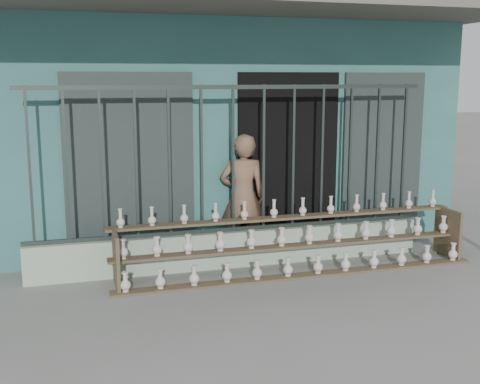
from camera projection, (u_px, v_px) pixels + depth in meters
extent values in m
plane|color=slate|center=(267.00, 302.00, 6.34)|extent=(60.00, 60.00, 0.00)
cube|color=#306562|center=(185.00, 122.00, 10.10)|extent=(7.00, 5.00, 3.20)
cube|color=black|center=(287.00, 163.00, 8.08)|extent=(1.40, 0.12, 2.40)
cube|color=#1F2A29|center=(130.00, 170.00, 7.47)|extent=(1.60, 0.08, 2.40)
cube|color=#1F2A29|center=(381.00, 160.00, 8.43)|extent=(1.20, 0.08, 2.40)
cube|color=#59544C|center=(235.00, 5.00, 6.89)|extent=(7.40, 2.00, 0.12)
cube|color=#9DB49A|center=(233.00, 248.00, 7.53)|extent=(5.00, 0.20, 0.45)
cube|color=#283330|center=(30.00, 167.00, 6.67)|extent=(0.03, 0.03, 1.80)
cube|color=#283330|center=(66.00, 166.00, 6.78)|extent=(0.03, 0.03, 1.80)
cube|color=#283330|center=(102.00, 165.00, 6.89)|extent=(0.03, 0.03, 1.80)
cube|color=#283330|center=(136.00, 163.00, 6.99)|extent=(0.03, 0.03, 1.80)
cube|color=#283330|center=(169.00, 162.00, 7.10)|extent=(0.03, 0.03, 1.80)
cube|color=#283330|center=(202.00, 161.00, 7.21)|extent=(0.03, 0.03, 1.80)
cube|color=#283330|center=(233.00, 159.00, 7.32)|extent=(0.03, 0.03, 1.80)
cube|color=#283330|center=(264.00, 158.00, 7.43)|extent=(0.03, 0.03, 1.80)
cube|color=#283330|center=(293.00, 157.00, 7.53)|extent=(0.03, 0.03, 1.80)
cube|color=#283330|center=(322.00, 156.00, 7.64)|extent=(0.03, 0.03, 1.80)
cube|color=#283330|center=(350.00, 155.00, 7.75)|extent=(0.03, 0.03, 1.80)
cube|color=#283330|center=(377.00, 154.00, 7.86)|extent=(0.03, 0.03, 1.80)
cube|color=#283330|center=(404.00, 153.00, 7.97)|extent=(0.03, 0.03, 1.80)
cube|color=#283330|center=(233.00, 87.00, 7.16)|extent=(5.00, 0.04, 0.05)
cube|color=#283330|center=(233.00, 229.00, 7.48)|extent=(5.00, 0.04, 0.05)
cube|color=brown|center=(303.00, 276.00, 7.14)|extent=(4.50, 0.18, 0.03)
cube|color=brown|center=(295.00, 246.00, 7.32)|extent=(4.50, 0.18, 0.03)
cube|color=brown|center=(288.00, 217.00, 7.50)|extent=(4.50, 0.18, 0.03)
cube|color=brown|center=(116.00, 260.00, 6.73)|extent=(0.04, 0.55, 0.64)
cube|color=brown|center=(448.00, 233.00, 7.91)|extent=(0.04, 0.55, 0.64)
imported|color=brown|center=(243.00, 197.00, 7.78)|extent=(0.64, 0.46, 1.63)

